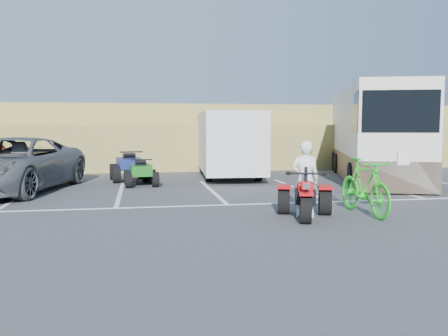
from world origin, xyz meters
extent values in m
plane|color=#3D3D40|center=(0.00, 0.00, 0.00)|extent=(100.00, 100.00, 0.00)
cube|color=white|center=(-5.40, 5.00, 0.00)|extent=(0.12, 5.00, 0.01)
cube|color=white|center=(-2.70, 5.00, 0.00)|extent=(0.12, 5.00, 0.01)
cube|color=white|center=(0.00, 5.00, 0.00)|extent=(0.12, 5.00, 0.01)
cube|color=white|center=(2.70, 5.00, 0.00)|extent=(0.12, 5.00, 0.01)
cube|color=white|center=(5.40, 5.00, 0.00)|extent=(0.12, 5.00, 0.01)
cube|color=white|center=(0.00, 2.40, 0.00)|extent=(28.00, 0.12, 0.01)
cube|color=olive|center=(0.00, 14.00, 1.00)|extent=(40.00, 6.00, 2.00)
cube|color=olive|center=(0.00, 17.50, 2.00)|extent=(40.00, 4.00, 2.20)
imported|color=white|center=(1.34, 0.58, 0.82)|extent=(0.69, 0.56, 1.64)
imported|color=#14BF19|center=(2.72, 0.61, 0.62)|extent=(0.70, 2.10, 1.24)
imported|color=#4F5357|center=(-5.84, 5.86, 0.81)|extent=(3.91, 6.25, 1.61)
cube|color=silver|center=(1.23, 8.66, 1.36)|extent=(2.48, 5.41, 2.20)
cylinder|color=black|center=(1.23, 8.66, 0.31)|extent=(1.97, 0.75, 0.61)
cube|color=silver|center=(6.48, 7.47, 1.68)|extent=(5.04, 9.32, 3.27)
cube|color=brown|center=(6.48, 7.47, 0.50)|extent=(5.08, 9.33, 0.91)
cube|color=black|center=(5.03, 3.16, 2.36)|extent=(1.98, 0.68, 1.18)
camera|label=1|loc=(-2.13, -8.99, 1.95)|focal=38.00mm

